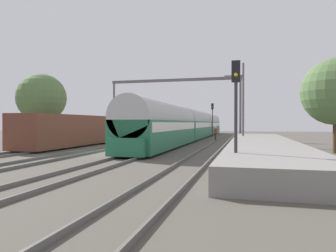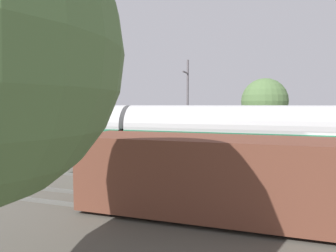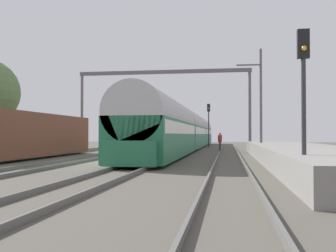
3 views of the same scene
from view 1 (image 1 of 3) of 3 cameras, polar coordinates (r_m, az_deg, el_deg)
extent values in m
plane|color=#504C44|center=(22.77, -9.08, -4.87)|extent=(120.00, 120.00, 0.00)
cube|color=#5C5C57|center=(26.38, -23.36, -3.99)|extent=(0.08, 60.00, 0.16)
cube|color=#5C5C57|center=(25.53, -20.81, -4.13)|extent=(0.08, 60.00, 0.16)
cube|color=#5C5C57|center=(24.03, -15.32, -4.40)|extent=(0.08, 60.00, 0.16)
cube|color=#5C5C57|center=(23.35, -12.25, -4.54)|extent=(0.08, 60.00, 0.16)
cube|color=#5C5C57|center=(22.25, -5.76, -4.79)|extent=(0.08, 60.00, 0.16)
cube|color=#5C5C57|center=(21.80, -2.20, -4.89)|extent=(0.08, 60.00, 0.16)
cube|color=#5C5C57|center=(21.17, 5.12, -5.06)|extent=(0.08, 60.00, 0.16)
cube|color=#5C5C57|center=(20.99, 9.01, -5.11)|extent=(0.08, 60.00, 0.16)
cube|color=gray|center=(22.89, 17.25, -3.73)|extent=(4.40, 28.00, 0.90)
cube|color=#236B47|center=(26.05, -1.01, -1.40)|extent=(2.90, 16.00, 2.20)
cube|color=silver|center=(26.04, -1.01, -0.01)|extent=(2.93, 15.36, 0.64)
cylinder|color=#B5B5B5|center=(26.04, -1.01, 1.46)|extent=(2.84, 16.00, 2.84)
cube|color=#236B47|center=(42.04, 4.91, -0.65)|extent=(2.90, 16.00, 2.20)
cube|color=silver|center=(42.03, 4.91, 0.21)|extent=(2.93, 15.36, 0.64)
cylinder|color=#B5B5B5|center=(42.03, 4.91, 1.12)|extent=(2.84, 16.00, 2.84)
cube|color=#236B47|center=(58.23, 7.55, -0.31)|extent=(2.90, 16.00, 2.20)
cube|color=silver|center=(58.22, 7.55, 0.31)|extent=(2.93, 15.36, 0.64)
cylinder|color=#B5B5B5|center=(58.22, 7.55, 0.97)|extent=(2.84, 16.00, 2.84)
cube|color=#236B47|center=(18.27, -7.90, -3.97)|extent=(2.40, 0.50, 1.10)
cube|color=brown|center=(28.96, -17.72, -0.73)|extent=(2.80, 13.00, 2.70)
cube|color=black|center=(29.02, -17.71, -3.30)|extent=(2.52, 11.96, 0.10)
cylinder|color=#343434|center=(36.01, 8.88, -2.19)|extent=(0.23, 0.23, 0.85)
cube|color=maroon|center=(35.99, 8.88, -1.00)|extent=(0.37, 0.46, 0.64)
sphere|color=tan|center=(35.98, 8.88, -0.30)|extent=(0.24, 0.24, 0.24)
cylinder|color=#2D2D33|center=(13.16, 12.56, -0.39)|extent=(0.14, 0.14, 3.88)
cube|color=black|center=(13.34, 12.59, 9.93)|extent=(0.36, 0.20, 0.90)
sphere|color=yellow|center=(13.19, 12.57, 9.34)|extent=(0.16, 0.16, 0.16)
cylinder|color=#2D2D33|center=(47.27, 8.31, 0.54)|extent=(0.14, 0.14, 4.26)
cube|color=black|center=(47.34, 8.31, 3.66)|extent=(0.36, 0.20, 0.90)
sphere|color=#19D133|center=(47.22, 8.29, 3.58)|extent=(0.16, 0.16, 0.16)
cylinder|color=#5E585C|center=(42.10, -10.05, 2.74)|extent=(0.28, 0.28, 7.50)
cylinder|color=#5E585C|center=(38.35, 13.37, 2.94)|extent=(0.28, 0.28, 7.50)
cube|color=#5E585C|center=(39.74, 1.11, 8.56)|extent=(17.12, 0.24, 0.36)
cylinder|color=#5E585C|center=(30.69, 13.88, 4.00)|extent=(0.20, 0.20, 8.00)
cube|color=#5E585C|center=(31.00, 12.20, 9.18)|extent=(1.80, 0.10, 0.10)
cylinder|color=#4C3826|center=(36.73, -22.55, -0.54)|extent=(0.36, 0.36, 2.94)
sphere|color=#51703F|center=(36.83, -22.57, 4.88)|extent=(5.37, 5.37, 5.37)
cylinder|color=#4C3826|center=(24.70, 28.84, -1.49)|extent=(0.36, 0.36, 2.60)
sphere|color=#51703F|center=(24.79, 28.88, 5.65)|extent=(4.75, 4.75, 4.75)
camera|label=2|loc=(35.64, -31.72, 3.51)|focal=30.80mm
camera|label=3|loc=(2.88, -61.32, -12.41)|focal=41.60mm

